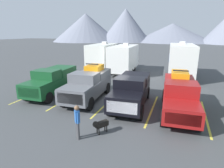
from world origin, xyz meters
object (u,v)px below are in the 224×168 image
(camper_trailer_a, at_px, (103,56))
(person_a, at_px, (77,120))
(camper_trailer_b, at_px, (124,58))
(pickup_truck_c, at_px, (131,90))
(pickup_truck_d, at_px, (180,94))
(camper_trailer_c, at_px, (181,59))
(pickup_truck_a, at_px, (52,81))
(pickup_truck_b, at_px, (89,84))
(dog, at_px, (100,124))

(camper_trailer_a, distance_m, person_a, 16.85)
(person_a, bearing_deg, camper_trailer_b, 98.58)
(pickup_truck_c, relative_size, pickup_truck_d, 0.96)
(pickup_truck_d, height_order, camper_trailer_a, camper_trailer_a)
(camper_trailer_a, relative_size, camper_trailer_c, 0.92)
(pickup_truck_a, relative_size, person_a, 3.20)
(pickup_truck_b, height_order, pickup_truck_c, pickup_truck_b)
(pickup_truck_a, distance_m, camper_trailer_b, 10.60)
(pickup_truck_c, xyz_separation_m, camper_trailer_b, (-3.65, 10.29, 0.82))
(camper_trailer_a, height_order, camper_trailer_b, camper_trailer_a)
(camper_trailer_b, bearing_deg, pickup_truck_c, -70.47)
(pickup_truck_b, xyz_separation_m, dog, (2.93, -4.51, -0.71))
(camper_trailer_a, height_order, person_a, camper_trailer_a)
(pickup_truck_c, bearing_deg, pickup_truck_b, 176.25)
(camper_trailer_b, height_order, dog, camper_trailer_b)
(camper_trailer_c, height_order, person_a, camper_trailer_c)
(camper_trailer_b, bearing_deg, pickup_truck_a, -107.58)
(person_a, bearing_deg, dog, 45.06)
(pickup_truck_a, xyz_separation_m, pickup_truck_d, (10.00, -0.25, 0.06))
(dog, bearing_deg, pickup_truck_a, 144.55)
(pickup_truck_c, xyz_separation_m, pickup_truck_d, (3.16, -0.03, 0.07))
(camper_trailer_c, bearing_deg, pickup_truck_d, -89.60)
(pickup_truck_c, height_order, pickup_truck_d, pickup_truck_d)
(camper_trailer_a, bearing_deg, camper_trailer_b, -9.64)
(dog, bearing_deg, camper_trailer_b, 102.10)
(pickup_truck_c, xyz_separation_m, camper_trailer_c, (3.09, 10.17, 0.97))
(dog, bearing_deg, person_a, -134.94)
(pickup_truck_b, bearing_deg, camper_trailer_a, 107.38)
(pickup_truck_b, xyz_separation_m, pickup_truck_d, (6.62, -0.26, -0.00))
(camper_trailer_a, distance_m, dog, 16.42)
(camper_trailer_b, bearing_deg, dog, -77.90)
(pickup_truck_d, xyz_separation_m, dog, (-3.69, -4.25, -0.71))
(pickup_truck_b, bearing_deg, pickup_truck_a, -179.82)
(pickup_truck_b, distance_m, camper_trailer_b, 10.10)
(pickup_truck_c, height_order, person_a, pickup_truck_c)
(pickup_truck_d, bearing_deg, person_a, -131.64)
(pickup_truck_d, height_order, camper_trailer_b, camper_trailer_b)
(pickup_truck_b, relative_size, dog, 6.42)
(pickup_truck_c, bearing_deg, camper_trailer_b, 109.53)
(pickup_truck_d, xyz_separation_m, camper_trailer_a, (-9.94, 10.86, 0.80))
(camper_trailer_a, bearing_deg, pickup_truck_a, -90.35)
(pickup_truck_c, height_order, camper_trailer_b, camper_trailer_b)
(pickup_truck_b, xyz_separation_m, camper_trailer_c, (6.55, 9.95, 0.90))
(pickup_truck_b, xyz_separation_m, person_a, (2.13, -5.31, -0.22))
(camper_trailer_b, height_order, camper_trailer_c, camper_trailer_c)
(camper_trailer_a, distance_m, camper_trailer_b, 3.17)
(camper_trailer_b, bearing_deg, camper_trailer_a, 170.36)
(camper_trailer_a, relative_size, dog, 8.25)
(camper_trailer_b, relative_size, dog, 8.94)
(camper_trailer_c, relative_size, person_a, 4.61)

